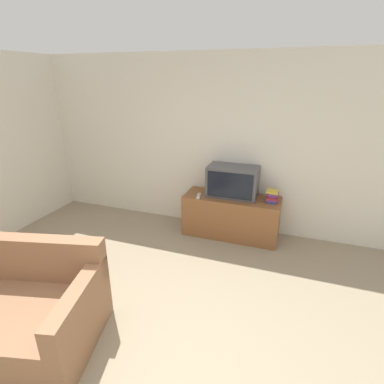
{
  "coord_description": "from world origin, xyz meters",
  "views": [
    {
      "loc": [
        0.97,
        -1.29,
        2.26
      ],
      "look_at": [
        -0.31,
        2.34,
        0.77
      ],
      "focal_mm": 28.0,
      "sensor_mm": 36.0,
      "label": 1
    }
  ],
  "objects_px": {
    "couch": "(1,313)",
    "remote_on_stand": "(199,196)",
    "tv_stand": "(231,216)",
    "book_stack": "(272,196)",
    "television": "(233,181)"
  },
  "relations": [
    {
      "from": "tv_stand",
      "to": "book_stack",
      "type": "distance_m",
      "value": 0.68
    },
    {
      "from": "tv_stand",
      "to": "couch",
      "type": "relative_size",
      "value": 0.74
    },
    {
      "from": "tv_stand",
      "to": "television",
      "type": "xyz_separation_m",
      "value": [
        -0.01,
        0.06,
        0.53
      ]
    },
    {
      "from": "couch",
      "to": "book_stack",
      "type": "relative_size",
      "value": 8.5
    },
    {
      "from": "television",
      "to": "couch",
      "type": "relative_size",
      "value": 0.38
    },
    {
      "from": "couch",
      "to": "remote_on_stand",
      "type": "distance_m",
      "value": 2.68
    },
    {
      "from": "television",
      "to": "couch",
      "type": "bearing_deg",
      "value": -119.6
    },
    {
      "from": "tv_stand",
      "to": "couch",
      "type": "distance_m",
      "value": 3.0
    },
    {
      "from": "television",
      "to": "remote_on_stand",
      "type": "relative_size",
      "value": 3.74
    },
    {
      "from": "couch",
      "to": "remote_on_stand",
      "type": "xyz_separation_m",
      "value": [
        1.05,
        2.44,
        0.34
      ]
    },
    {
      "from": "television",
      "to": "couch",
      "type": "distance_m",
      "value": 3.1
    },
    {
      "from": "book_stack",
      "to": "remote_on_stand",
      "type": "distance_m",
      "value": 1.04
    },
    {
      "from": "tv_stand",
      "to": "television",
      "type": "relative_size",
      "value": 1.93
    },
    {
      "from": "television",
      "to": "book_stack",
      "type": "bearing_deg",
      "value": -2.52
    },
    {
      "from": "couch",
      "to": "book_stack",
      "type": "distance_m",
      "value": 3.37
    }
  ]
}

